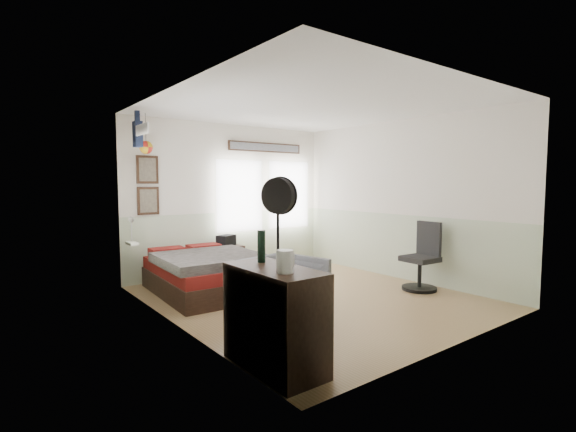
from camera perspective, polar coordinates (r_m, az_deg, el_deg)
name	(u,v)px	position (r m, az deg, el deg)	size (l,w,h in m)	color
ground_plane	(310,297)	(6.12, 3.08, -11.04)	(4.00, 4.50, 0.01)	#9C7847
room_shell	(298,185)	(5.99, 1.41, 4.29)	(4.02, 4.52, 2.71)	white
wall_decor	(180,154)	(7.01, -14.56, 8.18)	(3.55, 1.32, 1.44)	#3E2417
bed	(205,273)	(6.40, -11.27, -7.66)	(1.45, 1.96, 0.61)	black
dresser	(275,318)	(3.79, -1.83, -13.77)	(0.48, 1.00, 0.90)	black
armchair	(285,289)	(5.05, -0.45, -9.91)	(0.81, 0.83, 0.76)	gray
nightstand	(226,260)	(7.51, -8.43, -6.04)	(0.53, 0.42, 0.53)	black
task_chair	(422,262)	(6.75, 17.90, -6.03)	(0.52, 0.52, 1.04)	black
kettle	(285,261)	(3.45, -0.43, -6.23)	(0.17, 0.14, 0.19)	silver
bottle	(261,246)	(3.91, -3.66, -4.13)	(0.08, 0.08, 0.30)	black
stand_fan	(279,197)	(3.52, -1.25, 2.56)	(0.19, 0.31, 0.80)	black
black_bag	(226,240)	(7.46, -8.46, -3.33)	(0.33, 0.21, 0.19)	black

